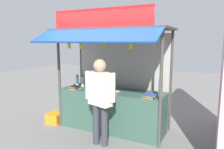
# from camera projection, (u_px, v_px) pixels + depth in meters

# --- Properties ---
(ground_plane) EXTENTS (20.00, 20.00, 0.00)m
(ground_plane) POSITION_uv_depth(u_px,v_px,m) (112.00, 129.00, 4.80)
(ground_plane) COLOR slate
(stall_counter) EXTENTS (2.29, 0.71, 0.88)m
(stall_counter) POSITION_uv_depth(u_px,v_px,m) (112.00, 110.00, 4.73)
(stall_counter) COLOR #385B4C
(stall_counter) RESTS_ON ground
(stall_structure) EXTENTS (2.49, 1.60, 2.55)m
(stall_structure) POSITION_uv_depth(u_px,v_px,m) (115.00, 59.00, 4.67)
(stall_structure) COLOR #4C4742
(stall_structure) RESTS_ON ground
(water_bottle_front_right) EXTENTS (0.08, 0.08, 0.27)m
(water_bottle_front_right) POSITION_uv_depth(u_px,v_px,m) (77.00, 81.00, 5.11)
(water_bottle_front_right) COLOR silver
(water_bottle_front_right) RESTS_ON stall_counter
(water_bottle_back_left) EXTENTS (0.07, 0.07, 0.25)m
(water_bottle_back_left) POSITION_uv_depth(u_px,v_px,m) (104.00, 82.00, 4.96)
(water_bottle_back_left) COLOR silver
(water_bottle_back_left) RESTS_ON stall_counter
(water_bottle_front_left) EXTENTS (0.08, 0.08, 0.27)m
(water_bottle_front_left) POSITION_uv_depth(u_px,v_px,m) (83.00, 81.00, 5.03)
(water_bottle_front_left) COLOR silver
(water_bottle_front_left) RESTS_ON stall_counter
(water_bottle_mid_left) EXTENTS (0.07, 0.07, 0.23)m
(water_bottle_mid_left) POSITION_uv_depth(u_px,v_px,m) (96.00, 81.00, 5.10)
(water_bottle_mid_left) COLOR silver
(water_bottle_mid_left) RESTS_ON stall_counter
(water_bottle_far_right) EXTENTS (0.09, 0.09, 0.32)m
(water_bottle_far_right) POSITION_uv_depth(u_px,v_px,m) (160.00, 88.00, 4.24)
(water_bottle_far_right) COLOR silver
(water_bottle_far_right) RESTS_ON stall_counter
(magazine_stack_back_right) EXTENTS (0.26, 0.25, 0.05)m
(magazine_stack_back_right) POSITION_uv_depth(u_px,v_px,m) (113.00, 93.00, 4.36)
(magazine_stack_back_right) COLOR blue
(magazine_stack_back_right) RESTS_ON stall_counter
(magazine_stack_right) EXTENTS (0.19, 0.26, 0.06)m
(magazine_stack_right) POSITION_uv_depth(u_px,v_px,m) (75.00, 88.00, 4.79)
(magazine_stack_right) COLOR yellow
(magazine_stack_right) RESTS_ON stall_counter
(magazine_stack_mid_right) EXTENTS (0.23, 0.28, 0.05)m
(magazine_stack_mid_right) POSITION_uv_depth(u_px,v_px,m) (150.00, 96.00, 4.07)
(magazine_stack_mid_right) COLOR yellow
(magazine_stack_mid_right) RESTS_ON stall_counter
(magazine_stack_far_left) EXTENTS (0.23, 0.29, 0.07)m
(magazine_stack_far_left) POSITION_uv_depth(u_px,v_px,m) (100.00, 91.00, 4.48)
(magazine_stack_far_left) COLOR orange
(magazine_stack_far_left) RESTS_ON stall_counter
(banana_bunch_inner_left) EXTENTS (0.09, 0.09, 0.28)m
(banana_bunch_inner_left) POSITION_uv_depth(u_px,v_px,m) (69.00, 46.00, 4.44)
(banana_bunch_inner_left) COLOR #332D23
(banana_bunch_inner_right) EXTENTS (0.09, 0.10, 0.25)m
(banana_bunch_inner_right) POSITION_uv_depth(u_px,v_px,m) (103.00, 44.00, 4.09)
(banana_bunch_inner_right) COLOR #332D23
(banana_bunch_leftmost) EXTENTS (0.11, 0.11, 0.27)m
(banana_bunch_leftmost) POSITION_uv_depth(u_px,v_px,m) (131.00, 44.00, 3.84)
(banana_bunch_leftmost) COLOR #332D23
(banana_bunch_rightmost) EXTENTS (0.09, 0.09, 0.28)m
(banana_bunch_rightmost) POSITION_uv_depth(u_px,v_px,m) (81.00, 46.00, 4.31)
(banana_bunch_rightmost) COLOR #332D23
(vendor_person) EXTENTS (0.62, 0.32, 1.63)m
(vendor_person) POSITION_uv_depth(u_px,v_px,m) (100.00, 94.00, 3.93)
(vendor_person) COLOR #383842
(vendor_person) RESTS_ON ground
(plastic_crate) EXTENTS (0.36, 0.36, 0.24)m
(plastic_crate) POSITION_uv_depth(u_px,v_px,m) (55.00, 118.00, 5.16)
(plastic_crate) COLOR orange
(plastic_crate) RESTS_ON ground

